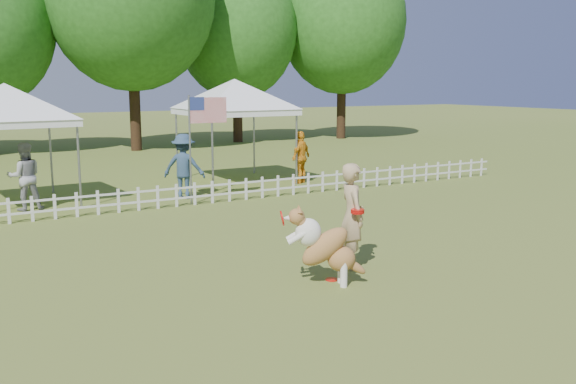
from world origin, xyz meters
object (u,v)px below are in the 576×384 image
object	(u,v)px
canopy_tent_right	(235,132)
spectator_a	(25,177)
frisbee_on_turf	(332,280)
spectator_b	(184,166)
handler	(352,216)
spectator_c	(301,157)
canopy_tent_left	(9,147)
flag_pole	(190,150)
dog	(326,247)

from	to	relation	value
canopy_tent_right	spectator_a	size ratio (longest dim) A/B	1.88
frisbee_on_turf	spectator_a	bearing A→B (deg)	111.42
frisbee_on_turf	spectator_b	world-z (taller)	spectator_b
handler	spectator_c	world-z (taller)	handler
canopy_tent_right	frisbee_on_turf	bearing A→B (deg)	-107.65
canopy_tent_left	flag_pole	bearing A→B (deg)	-32.62
handler	canopy_tent_right	xyz separation A→B (m)	(2.44, 9.74, 0.69)
handler	frisbee_on_turf	distance (m)	1.23
flag_pole	canopy_tent_right	bearing A→B (deg)	50.12
dog	frisbee_on_turf	size ratio (longest dim) A/B	6.28
flag_pole	spectator_c	bearing A→B (deg)	23.48
canopy_tent_right	spectator_b	size ratio (longest dim) A/B	1.79
handler	spectator_c	size ratio (longest dim) A/B	1.10
dog	spectator_a	bearing A→B (deg)	133.89
frisbee_on_turf	spectator_a	size ratio (longest dim) A/B	0.12
dog	flag_pole	bearing A→B (deg)	108.81
canopy_tent_right	spectator_a	xyz separation A→B (m)	(-6.54, -1.53, -0.75)
canopy_tent_left	spectator_a	size ratio (longest dim) A/B	1.81
dog	frisbee_on_turf	distance (m)	0.69
canopy_tent_right	spectator_c	bearing A→B (deg)	-37.01
canopy_tent_right	flag_pole	size ratio (longest dim) A/B	1.12
spectator_a	canopy_tent_right	bearing A→B (deg)	-165.04
canopy_tent_left	spectator_a	distance (m)	1.12
dog	canopy_tent_right	size ratio (longest dim) A/B	0.40
canopy_tent_left	handler	bearing A→B (deg)	-68.50
dog	spectator_c	distance (m)	10.42
frisbee_on_turf	canopy_tent_right	distance (m)	10.78
frisbee_on_turf	canopy_tent_left	bearing A→B (deg)	110.82
spectator_b	spectator_c	distance (m)	4.26
spectator_b	frisbee_on_turf	bearing A→B (deg)	122.72
spectator_b	spectator_c	bearing A→B (deg)	-133.09
spectator_b	dog	bearing A→B (deg)	121.25
handler	dog	world-z (taller)	handler
flag_pole	spectator_c	xyz separation A→B (m)	(4.38, 1.65, -0.60)
flag_pole	spectator_a	bearing A→B (deg)	163.24
dog	spectator_b	size ratio (longest dim) A/B	0.71
spectator_a	spectator_c	xyz separation A→B (m)	(8.24, 0.28, -0.03)
dog	spectator_b	world-z (taller)	spectator_b
spectator_a	frisbee_on_turf	bearing A→B (deg)	113.19
dog	flag_pole	distance (m)	7.53
canopy_tent_right	dog	bearing A→B (deg)	-108.53
spectator_b	spectator_a	bearing A→B (deg)	31.00
frisbee_on_turf	flag_pole	xyz separation A→B (m)	(0.47, 7.28, 1.42)
flag_pole	spectator_c	size ratio (longest dim) A/B	1.72
dog	canopy_tent_left	world-z (taller)	canopy_tent_left
flag_pole	spectator_c	distance (m)	4.72
handler	spectator_a	size ratio (longest dim) A/B	1.07
frisbee_on_turf	spectator_b	xyz separation A→B (m)	(0.65, 8.21, 0.88)
canopy_tent_right	spectator_b	distance (m)	3.27
dog	frisbee_on_turf	bearing A→B (deg)	61.42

